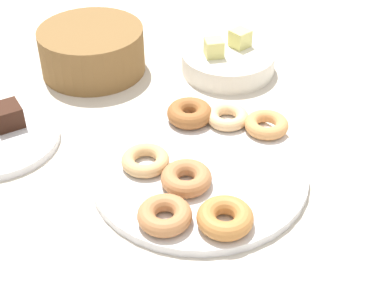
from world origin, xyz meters
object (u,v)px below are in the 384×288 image
object	(u,v)px
donut_1	(227,117)
donut_5	(225,218)
donut_0	(186,178)
fruit_bowl	(228,62)
basket	(92,50)
melon_chunk_left	(214,48)
melon_chunk_right	(240,38)
donut_6	(266,125)
brownie_far	(7,115)
donut_2	(165,215)
donut_4	(190,113)
donut_plate	(200,172)
donut_3	(145,160)

from	to	relation	value
donut_1	donut_5	xyz separation A→B (m)	(-0.12, -0.23, 0.00)
donut_0	fruit_bowl	distance (m)	0.39
donut_0	fruit_bowl	bearing A→B (deg)	53.10
basket	melon_chunk_left	world-z (taller)	basket
melon_chunk_right	donut_1	bearing A→B (deg)	-123.14
donut_6	melon_chunk_left	size ratio (longest dim) A/B	2.16
donut_5	basket	xyz separation A→B (m)	(-0.04, 0.53, 0.02)
donut_1	donut_6	size ratio (longest dim) A/B	0.97
donut_0	brownie_far	xyz separation A→B (m)	(-0.22, 0.28, 0.01)
donut_2	donut_4	world-z (taller)	donut_4
donut_1	donut_plate	bearing A→B (deg)	-135.63
donut_3	donut_plate	bearing A→B (deg)	-29.64
donut_2	brownie_far	world-z (taller)	brownie_far
donut_5	fruit_bowl	bearing A→B (deg)	62.30
donut_3	melon_chunk_left	bearing A→B (deg)	44.81
brownie_far	fruit_bowl	world-z (taller)	brownie_far
donut_3	donut_6	xyz separation A→B (m)	(0.23, 0.00, 0.00)
donut_1	donut_2	xyz separation A→B (m)	(-0.20, -0.19, 0.00)
donut_3	melon_chunk_left	world-z (taller)	melon_chunk_left
donut_5	melon_chunk_left	size ratio (longest dim) A/B	2.32
donut_2	donut_4	distance (m)	0.26
donut_plate	brownie_far	xyz separation A→B (m)	(-0.26, 0.25, 0.03)
melon_chunk_left	brownie_far	bearing A→B (deg)	-176.19
donut_0	melon_chunk_left	bearing A→B (deg)	57.32
brownie_far	melon_chunk_left	bearing A→B (deg)	3.81
donut_0	donut_3	world-z (taller)	donut_0
donut_3	melon_chunk_left	xyz separation A→B (m)	(0.24, 0.24, 0.04)
donut_6	donut_5	bearing A→B (deg)	-134.04
donut_3	melon_chunk_right	world-z (taller)	melon_chunk_right
fruit_bowl	donut_3	bearing A→B (deg)	-138.95
donut_1	donut_3	bearing A→B (deg)	-162.87
donut_0	donut_4	bearing A→B (deg)	64.18
donut_6	brownie_far	xyz separation A→B (m)	(-0.41, 0.21, 0.01)
brownie_far	donut_2	bearing A→B (deg)	-64.60
donut_3	basket	world-z (taller)	basket
basket	melon_chunk_left	size ratio (longest dim) A/B	5.96
donut_5	donut_6	size ratio (longest dim) A/B	1.07
fruit_bowl	melon_chunk_right	world-z (taller)	melon_chunk_right
donut_6	melon_chunk_left	distance (m)	0.24
donut_plate	brownie_far	distance (m)	0.36
donut_5	brownie_far	world-z (taller)	brownie_far
melon_chunk_left	donut_4	bearing A→B (deg)	-128.97
donut_4	brownie_far	bearing A→B (deg)	158.03
donut_4	donut_5	bearing A→B (deg)	-103.20
donut_1	donut_3	distance (m)	0.19
donut_1	melon_chunk_left	distance (m)	0.20
donut_0	donut_1	world-z (taller)	donut_0
brownie_far	donut_4	bearing A→B (deg)	-21.97
donut_2	melon_chunk_right	bearing A→B (deg)	49.63
donut_0	donut_4	world-z (taller)	donut_4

